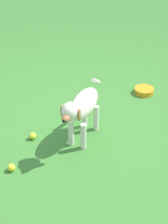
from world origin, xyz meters
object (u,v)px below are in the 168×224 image
dog (82,107)px  water_bowl (144,91)px  tennis_ball_1 (33,136)px  tennis_ball_0 (11,168)px

dog → water_bowl: (-1.08, -0.29, -0.33)m
dog → tennis_ball_1: 0.57m
tennis_ball_0 → tennis_ball_1: same height
tennis_ball_0 → tennis_ball_1: size_ratio=1.00×
tennis_ball_0 → water_bowl: tennis_ball_0 is taller
dog → tennis_ball_0: dog is taller
tennis_ball_1 → water_bowl: (-1.46, -0.02, -0.00)m
tennis_ball_1 → tennis_ball_0: bearing=38.4°
dog → tennis_ball_1: (0.38, -0.28, -0.33)m
dog → tennis_ball_0: 0.80m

